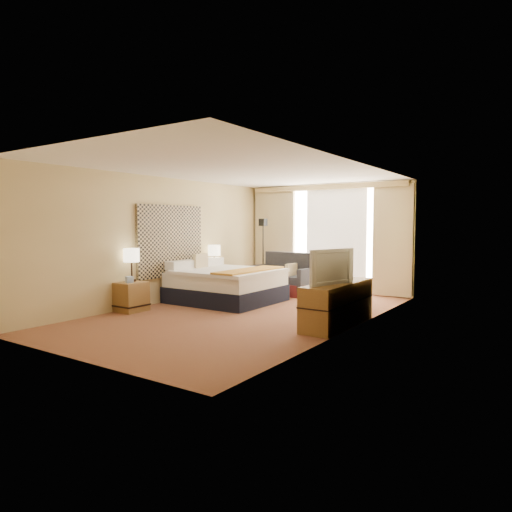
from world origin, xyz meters
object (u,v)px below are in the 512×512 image
Objects in this scene: nightstand_left at (131,297)px; loveseat at (284,280)px; media_dresser at (338,304)px; bed at (226,285)px; lamp_right at (214,251)px; floor_lamp at (263,239)px; television at (327,266)px; nightstand_right at (216,283)px; desk_chair at (331,278)px; lamp_left at (131,256)px.

loveseat is (1.23, 3.54, 0.04)m from nightstand_left.
loveseat is (-2.47, 2.49, -0.03)m from media_dresser.
bed is 1.76m from loveseat.
loveseat is at bearing 41.27° from lamp_right.
television is (3.19, -3.06, -0.27)m from floor_lamp.
nightstand_right is 0.92× the size of lamp_right.
television reaches higher than media_dresser.
bed is at bearing 66.26° from nightstand_left.
desk_chair is (-1.07, 2.10, 0.15)m from media_dresser.
loveseat is 1.43× the size of desk_chair.
nightstand_right is 1.70m from floor_lamp.
nightstand_right is 2.55m from lamp_left.
bed is (0.81, -0.66, 0.09)m from nightstand_right.
floor_lamp is (-0.35, 1.98, 0.89)m from bed.
nightstand_right is 0.49× the size of desk_chair.
nightstand_left is at bearing -50.29° from lamp_left.
desk_chair is at bearing 13.82° from nightstand_right.
television is at bearing -43.79° from floor_lamp.
bed is 3.37× the size of lamp_right.
desk_chair reaches higher than bed.
floor_lamp reaches higher than lamp_left.
floor_lamp is at bearing 82.22° from lamp_left.
loveseat is 3.78m from lamp_left.
media_dresser is at bearing -20.82° from lamp_right.
nightstand_left is at bearing -164.16° from media_dresser.
loveseat is 0.90× the size of floor_lamp.
media_dresser is 2.36m from desk_chair.
loveseat is at bearing 57.20° from television.
nightstand_right is 0.57× the size of television.
loveseat reaches higher than nightstand_left.
lamp_left is at bearing -105.76° from loveseat.
media_dresser is 4.36m from floor_lamp.
lamp_right is at bearing -97.88° from nightstand_right.
nightstand_left is 2.01m from bed.
media_dresser is 1.87× the size of television.
bed is at bearing -37.23° from lamp_right.
desk_chair is at bearing 35.68° from bed.
media_dresser is at bearing -40.48° from floor_lamp.
lamp_left is 3.77m from television.
bed is at bearing 164.72° from media_dresser.
lamp_right is (-0.01, -0.04, 0.74)m from nightstand_right.
lamp_right is (-0.01, 2.46, 0.74)m from nightstand_left.
nightstand_right is at bearing -135.15° from loveseat.
desk_chair is 4.12m from lamp_left.
media_dresser is 1.02× the size of floor_lamp.
nightstand_right is at bearing 82.12° from lamp_right.
nightstand_right is at bearing 80.73° from television.
nightstand_left is 0.77m from lamp_left.
nightstand_left is 3.79m from television.
media_dresser reaches higher than nightstand_right.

